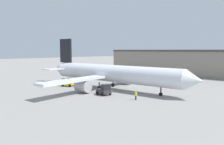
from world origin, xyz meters
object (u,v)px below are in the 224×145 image
Objects in this scene: ground_crew_worker at (136,95)px; belt_loader_truck at (68,82)px; baggage_tug at (104,90)px; airplane at (109,73)px.

belt_loader_truck is (-21.60, 0.55, 0.10)m from ground_crew_worker.
airplane is at bearing 139.31° from baggage_tug.
airplane is 24.99× the size of ground_crew_worker.
ground_crew_worker is at bearing 18.39° from baggage_tug.
belt_loader_truck is at bearing -157.43° from airplane.
airplane reaches higher than ground_crew_worker.
ground_crew_worker is 0.54× the size of belt_loader_truck.
belt_loader_truck reaches higher than ground_crew_worker.
belt_loader_truck is (-9.56, -4.81, -2.64)m from airplane.
ground_crew_worker is 21.61m from belt_loader_truck.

